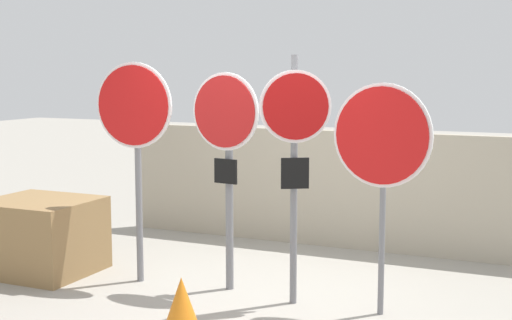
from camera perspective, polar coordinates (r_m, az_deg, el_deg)
ground_plane at (r=7.06m, az=0.27°, el=-10.76°), size 40.00×40.00×0.00m
fence_back at (r=8.86m, az=5.90°, el=-2.29°), size 5.48×0.12×1.44m
stop_sign_0 at (r=7.27m, az=-9.69°, el=2.94°), size 0.86×0.13×2.26m
stop_sign_1 at (r=6.92m, az=-2.40°, el=1.72°), size 0.75×0.18×2.16m
stop_sign_2 at (r=6.48m, az=3.14°, el=2.04°), size 0.58×0.36×2.32m
stop_sign_3 at (r=6.26m, az=10.03°, el=1.21°), size 0.90×0.17×2.07m
traffic_cone_0 at (r=5.82m, az=-5.97°, el=-11.94°), size 0.44×0.44×0.55m
storage_crate at (r=8.07m, az=-16.81°, el=-5.84°), size 1.12×1.00×0.80m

